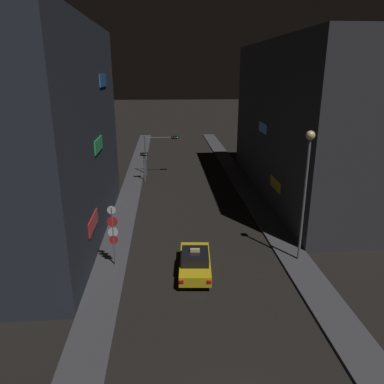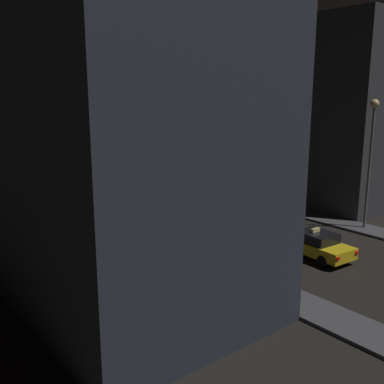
{
  "view_description": "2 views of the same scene",
  "coord_description": "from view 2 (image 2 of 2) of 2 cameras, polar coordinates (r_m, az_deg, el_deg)",
  "views": [
    {
      "loc": [
        -2.29,
        -8.81,
        11.61
      ],
      "look_at": [
        -0.07,
        21.5,
        1.6
      ],
      "focal_mm": 34.63,
      "sensor_mm": 36.0,
      "label": 1
    },
    {
      "loc": [
        -20.19,
        -3.01,
        8.75
      ],
      "look_at": [
        -0.9,
        21.1,
        1.85
      ],
      "focal_mm": 41.77,
      "sensor_mm": 36.0,
      "label": 2
    }
  ],
  "objects": [
    {
      "name": "building_facade_left",
      "position": [
        21.66,
        -14.04,
        8.55
      ],
      "size": [
        8.61,
        19.51,
        14.72
      ],
      "color": "#282D38",
      "rests_on": "ground_plane"
    },
    {
      "name": "sidewalk_left",
      "position": [
        36.31,
        -14.26,
        -1.61
      ],
      "size": [
        2.03,
        62.41,
        0.15
      ],
      "primitive_type": "cube",
      "color": "#424247",
      "rests_on": "ground_plane"
    },
    {
      "name": "street_lamp_near_block",
      "position": [
        30.25,
        21.95,
        6.08
      ],
      "size": [
        0.54,
        0.54,
        8.19
      ],
      "color": "slate",
      "rests_on": "sidewalk_right"
    },
    {
      "name": "building_facade_right",
      "position": [
        43.45,
        11.05,
        10.2
      ],
      "size": [
        12.0,
        24.76,
        14.19
      ],
      "color": "#333338",
      "rests_on": "ground_plane"
    },
    {
      "name": "sidewalk_right",
      "position": [
        42.34,
        0.31,
        0.78
      ],
      "size": [
        2.03,
        62.41,
        0.15
      ],
      "primitive_type": "cube",
      "color": "#424247",
      "rests_on": "ground_plane"
    },
    {
      "name": "sign_pole_left",
      "position": [
        21.83,
        5.65,
        -4.39
      ],
      "size": [
        0.64,
        0.1,
        3.88
      ],
      "color": "slate",
      "rests_on": "sidewalk_left"
    },
    {
      "name": "traffic_light_left_kerb",
      "position": [
        37.56,
        -13.56,
        2.48
      ],
      "size": [
        0.8,
        0.42,
        3.28
      ],
      "color": "slate",
      "rests_on": "ground_plane"
    },
    {
      "name": "traffic_light_overhead",
      "position": [
        40.53,
        -13.29,
        4.62
      ],
      "size": [
        3.92,
        0.41,
        4.58
      ],
      "color": "slate",
      "rests_on": "ground_plane"
    },
    {
      "name": "taxi",
      "position": [
        25.23,
        15.28,
        -6.38
      ],
      "size": [
        2.12,
        4.57,
        1.62
      ],
      "color": "yellow",
      "rests_on": "ground_plane"
    }
  ]
}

